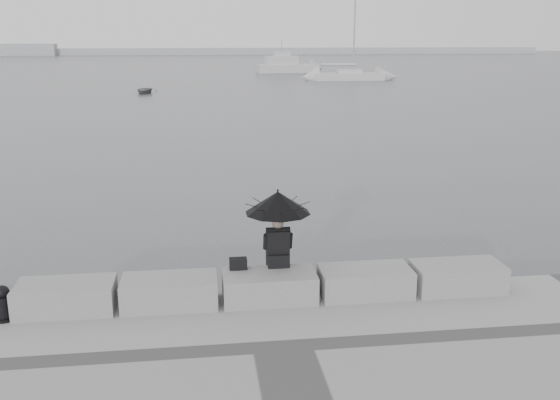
{
  "coord_description": "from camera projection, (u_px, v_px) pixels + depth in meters",
  "views": [
    {
      "loc": [
        -1.13,
        -10.4,
        4.96
      ],
      "look_at": [
        0.64,
        3.0,
        1.37
      ],
      "focal_mm": 40.0,
      "sensor_mm": 36.0,
      "label": 1
    }
  ],
  "objects": [
    {
      "name": "seated_person",
      "position": [
        278.0,
        211.0,
        10.8
      ],
      "size": [
        1.16,
        1.16,
        1.39
      ],
      "rotation": [
        0.0,
        0.0,
        -0.0
      ],
      "color": "black",
      "rests_on": "stone_block_centre"
    },
    {
      "name": "sailboat_right",
      "position": [
        349.0,
        75.0,
        69.87
      ],
      "size": [
        7.88,
        2.7,
        12.9
      ],
      "rotation": [
        0.0,
        0.0,
        -0.04
      ],
      "color": "silver",
      "rests_on": "ground"
    },
    {
      "name": "dinghy",
      "position": [
        145.0,
        90.0,
        54.4
      ],
      "size": [
        3.01,
        1.6,
        0.49
      ],
      "primitive_type": "imported",
      "rotation": [
        0.0,
        0.0,
        -0.14
      ],
      "color": "slate",
      "rests_on": "ground"
    },
    {
      "name": "mooring_bollard",
      "position": [
        3.0,
        305.0,
        10.02
      ],
      "size": [
        0.37,
        0.37,
        0.59
      ],
      "color": "black",
      "rests_on": "promenade"
    },
    {
      "name": "stone_block_far_right",
      "position": [
        457.0,
        277.0,
        11.18
      ],
      "size": [
        1.6,
        0.8,
        0.5
      ],
      "primitive_type": "cube",
      "color": "gray",
      "rests_on": "promenade"
    },
    {
      "name": "distant_landmass",
      "position": [
        168.0,
        51.0,
        158.16
      ],
      "size": [
        180.0,
        8.0,
        2.8
      ],
      "color": "#A4A6A9",
      "rests_on": "ground"
    },
    {
      "name": "ground",
      "position": [
        267.0,
        315.0,
        11.38
      ],
      "size": [
        360.0,
        360.0,
        0.0
      ],
      "primitive_type": "plane",
      "color": "#494C4E",
      "rests_on": "ground"
    },
    {
      "name": "stone_block_left",
      "position": [
        170.0,
        292.0,
        10.54
      ],
      "size": [
        1.6,
        0.8,
        0.5
      ],
      "primitive_type": "cube",
      "color": "gray",
      "rests_on": "promenade"
    },
    {
      "name": "motor_cruiser",
      "position": [
        288.0,
        66.0,
        83.94
      ],
      "size": [
        8.44,
        3.53,
        4.5
      ],
      "rotation": [
        0.0,
        0.0,
        0.09
      ],
      "color": "silver",
      "rests_on": "ground"
    },
    {
      "name": "bag",
      "position": [
        238.0,
        264.0,
        10.86
      ],
      "size": [
        0.3,
        0.17,
        0.2
      ],
      "primitive_type": "cube",
      "color": "black",
      "rests_on": "stone_block_centre"
    },
    {
      "name": "stone_block_centre",
      "position": [
        269.0,
        287.0,
        10.75
      ],
      "size": [
        1.6,
        0.8,
        0.5
      ],
      "primitive_type": "cube",
      "color": "gray",
      "rests_on": "promenade"
    },
    {
      "name": "stone_block_right",
      "position": [
        365.0,
        282.0,
        10.97
      ],
      "size": [
        1.6,
        0.8,
        0.5
      ],
      "primitive_type": "cube",
      "color": "gray",
      "rests_on": "promenade"
    },
    {
      "name": "stone_block_far_left",
      "position": [
        66.0,
        297.0,
        10.32
      ],
      "size": [
        1.6,
        0.8,
        0.5
      ],
      "primitive_type": "cube",
      "color": "gray",
      "rests_on": "promenade"
    }
  ]
}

